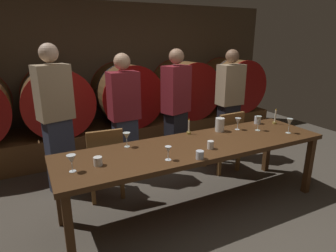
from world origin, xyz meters
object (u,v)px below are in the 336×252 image
object	(u,v)px
guest_far_right	(229,104)
wine_glass_center_right	(238,121)
pitcher	(220,125)
cup_far_right	(258,120)
dining_table	(197,150)
guest_center_left	(125,117)
wine_barrel_left	(56,100)
guest_far_left	(56,120)
cup_center_right	(210,145)
wine_barrel_center	(126,94)
candle_right	(275,120)
chair_right	(226,139)
guest_center_right	(176,108)
wine_glass_left	(127,136)
wine_glass_right	(259,120)
cup_far_left	(98,161)
wine_glass_far_left	(71,160)
wine_glass_far_right	(289,123)
cup_center_left	(200,155)
chair_left	(105,160)
wine_barrel_far_right	(231,84)
wine_barrel_right	(184,88)
wine_glass_center_left	(168,150)
candle_left	(189,130)

from	to	relation	value
guest_far_right	wine_glass_center_right	size ratio (longest dim) A/B	11.29
pitcher	cup_far_right	distance (m)	0.64
dining_table	guest_center_left	bearing A→B (deg)	112.41
wine_barrel_left	guest_far_left	distance (m)	1.12
wine_barrel_left	cup_center_right	distance (m)	2.64
wine_barrel_center	candle_right	xyz separation A→B (m)	(1.38, -1.99, -0.12)
wine_barrel_left	guest_center_left	size ratio (longest dim) A/B	0.60
chair_right	guest_center_right	world-z (taller)	guest_center_right
wine_barrel_left	wine_glass_left	size ratio (longest dim) A/B	6.48
wine_glass_right	cup_far_left	xyz separation A→B (m)	(-2.00, -0.12, -0.09)
dining_table	wine_glass_left	size ratio (longest dim) A/B	19.05
wine_barrel_center	wine_glass_left	world-z (taller)	wine_barrel_center
wine_glass_right	cup_center_right	xyz separation A→B (m)	(-0.87, -0.24, -0.09)
wine_glass_far_left	guest_center_right	bearing A→B (deg)	35.69
wine_glass_far_right	cup_center_left	xyz separation A→B (m)	(-1.36, -0.17, -0.09)
wine_barrel_center	chair_left	size ratio (longest dim) A/B	1.15
chair_left	guest_far_left	xyz separation A→B (m)	(-0.44, 0.41, 0.44)
wine_barrel_center	wine_barrel_far_right	xyz separation A→B (m)	(2.23, 0.00, 0.00)
guest_center_left	pitcher	xyz separation A→B (m)	(0.93, -0.82, -0.02)
wine_barrel_right	guest_far_left	xyz separation A→B (m)	(-2.37, -1.11, -0.01)
guest_far_right	cup_far_right	xyz separation A→B (m)	(-0.11, -0.74, -0.06)
wine_glass_left	guest_center_left	bearing A→B (deg)	73.03
wine_barrel_center	guest_far_left	world-z (taller)	guest_far_left
guest_center_right	wine_glass_center_left	world-z (taller)	guest_center_right
cup_far_right	wine_glass_far_left	bearing A→B (deg)	-171.35
chair_right	guest_far_left	bearing A→B (deg)	-14.06
guest_far_left	cup_far_right	xyz separation A→B (m)	(2.41, -0.77, -0.12)
wine_barrel_right	wine_glass_left	bearing A→B (deg)	-132.95
wine_glass_far_left	wine_glass_center_right	xyz separation A→B (m)	(2.02, 0.29, -0.00)
wine_glass_far_left	cup_far_left	distance (m)	0.24
dining_table	wine_glass_center_right	world-z (taller)	wine_glass_center_right
wine_barrel_center	pitcher	bearing A→B (deg)	-74.18
cup_far_right	wine_barrel_far_right	bearing A→B (deg)	60.86
wine_barrel_left	wine_glass_far_left	size ratio (longest dim) A/B	6.64
wine_glass_center_left	cup_far_left	size ratio (longest dim) A/B	1.69
cup_far_left	wine_glass_far_left	bearing A→B (deg)	-173.26
wine_barrel_right	wine_barrel_far_right	xyz separation A→B (m)	(1.09, 0.00, 0.00)
dining_table	pitcher	xyz separation A→B (m)	(0.49, 0.26, 0.15)
guest_center_right	guest_far_right	bearing A→B (deg)	156.91
wine_barrel_center	wine_glass_center_right	size ratio (longest dim) A/B	6.77
chair_left	wine_glass_far_right	bearing A→B (deg)	162.42
wine_barrel_far_right	dining_table	size ratio (longest dim) A/B	0.34
candle_left	candle_right	bearing A→B (deg)	-7.03
wine_barrel_right	wine_barrel_left	bearing A→B (deg)	180.00
candle_left	wine_glass_far_left	bearing A→B (deg)	-163.53
wine_barrel_far_right	guest_far_right	size ratio (longest dim) A/B	0.60
guest_center_left	chair_left	bearing A→B (deg)	44.03
candle_left	candle_right	xyz separation A→B (m)	(1.23, -0.15, 0.01)
guest_center_right	cup_far_right	world-z (taller)	guest_center_right
candle_left	wine_glass_far_right	distance (m)	1.20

